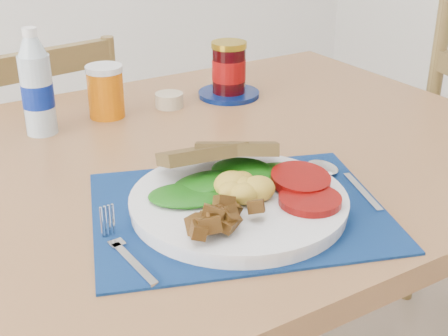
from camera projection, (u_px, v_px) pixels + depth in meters
name	position (u px, v px, depth m)	size (l,w,h in m)	color
table	(156.00, 207.00, 1.09)	(1.40, 0.90, 0.75)	brown
chair_far	(46.00, 155.00, 1.65)	(0.42, 0.40, 1.01)	brown
placemat	(238.00, 210.00, 0.91)	(0.42, 0.33, 0.00)	#040A33
breakfast_plate	(237.00, 198.00, 0.89)	(0.31, 0.31, 0.08)	silver
fork	(123.00, 251.00, 0.80)	(0.02, 0.15, 0.00)	#B2B5BA
spoon	(334.00, 175.00, 1.00)	(0.05, 0.19, 0.01)	#B2B5BA
water_bottle	(37.00, 88.00, 1.15)	(0.06, 0.06, 0.20)	#ADBFCC
juice_glass	(106.00, 93.00, 1.24)	(0.07, 0.07, 0.10)	#CE6105
ramekin	(169.00, 100.00, 1.31)	(0.06, 0.06, 0.03)	tan
jam_on_saucer	(229.00, 73.00, 1.36)	(0.13, 0.13, 0.12)	#051650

